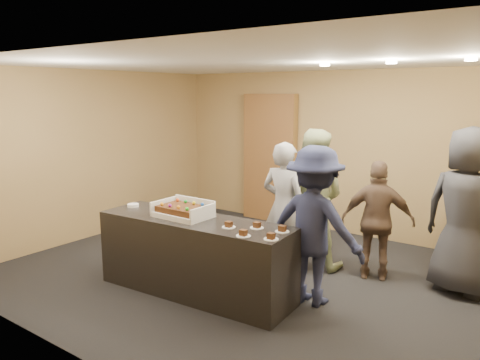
{
  "coord_description": "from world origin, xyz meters",
  "views": [
    {
      "loc": [
        3.36,
        -4.74,
        2.35
      ],
      "look_at": [
        -0.09,
        0.0,
        1.24
      ],
      "focal_mm": 35.0,
      "sensor_mm": 36.0,
      "label": 1
    }
  ],
  "objects": [
    {
      "name": "person_navy_man",
      "position": [
        1.09,
        -0.23,
        0.89
      ],
      "size": [
        1.15,
        0.67,
        1.78
      ],
      "primitive_type": "imported",
      "rotation": [
        0.0,
        0.0,
        3.14
      ],
      "color": "#1F2445",
      "rests_on": "floor"
    },
    {
      "name": "plate_stack",
      "position": [
        -1.18,
        -0.84,
        0.92
      ],
      "size": [
        0.15,
        0.15,
        0.04
      ],
      "primitive_type": "cylinder",
      "color": "white",
      "rests_on": "serving_counter"
    },
    {
      "name": "serving_counter",
      "position": [
        -0.14,
        -0.82,
        0.45
      ],
      "size": [
        2.44,
        0.86,
        0.9
      ],
      "primitive_type": "cube",
      "rotation": [
        0.0,
        0.0,
        0.07
      ],
      "color": "black",
      "rests_on": "floor"
    },
    {
      "name": "sheet_cake",
      "position": [
        -0.33,
        -0.82,
        1.0
      ],
      "size": [
        0.55,
        0.38,
        0.11
      ],
      "color": "#381B0C",
      "rests_on": "cake_box"
    },
    {
      "name": "cake_box",
      "position": [
        -0.33,
        -0.8,
        0.94
      ],
      "size": [
        0.65,
        0.45,
        0.19
      ],
      "color": "white",
      "rests_on": "serving_counter"
    },
    {
      "name": "person_dark_suit",
      "position": [
        2.39,
        1.03,
        0.99
      ],
      "size": [
        1.06,
        0.79,
        1.98
      ],
      "primitive_type": "imported",
      "rotation": [
        0.0,
        0.0,
        2.96
      ],
      "color": "#25262A",
      "rests_on": "floor"
    },
    {
      "name": "slice_e",
      "position": [
        0.98,
        -0.95,
        0.92
      ],
      "size": [
        0.15,
        0.15,
        0.07
      ],
      "color": "white",
      "rests_on": "serving_counter"
    },
    {
      "name": "ceiling_spotlights",
      "position": [
        1.6,
        0.5,
        2.67
      ],
      "size": [
        1.72,
        0.12,
        0.03
      ],
      "color": "#FFEAC6",
      "rests_on": "ceiling"
    },
    {
      "name": "slice_b",
      "position": [
        0.65,
        -0.7,
        0.92
      ],
      "size": [
        0.15,
        0.15,
        0.07
      ],
      "color": "white",
      "rests_on": "serving_counter"
    },
    {
      "name": "slice_c",
      "position": [
        0.69,
        -1.02,
        0.92
      ],
      "size": [
        0.15,
        0.15,
        0.07
      ],
      "color": "white",
      "rests_on": "serving_counter"
    },
    {
      "name": "slice_d",
      "position": [
        0.94,
        -0.66,
        0.92
      ],
      "size": [
        0.15,
        0.15,
        0.07
      ],
      "color": "white",
      "rests_on": "serving_counter"
    },
    {
      "name": "person_brown_extra",
      "position": [
        1.43,
        0.85,
        0.76
      ],
      "size": [
        0.96,
        0.63,
        1.52
      ],
      "primitive_type": "imported",
      "rotation": [
        0.0,
        0.0,
        3.46
      ],
      "color": "brown",
      "rests_on": "floor"
    },
    {
      "name": "person_server_grey",
      "position": [
        0.32,
        0.41,
        0.86
      ],
      "size": [
        0.63,
        0.42,
        1.72
      ],
      "primitive_type": "imported",
      "rotation": [
        0.0,
        0.0,
        3.15
      ],
      "color": "gray",
      "rests_on": "floor"
    },
    {
      "name": "room",
      "position": [
        0.0,
        0.0,
        1.35
      ],
      "size": [
        6.04,
        6.0,
        2.7
      ],
      "color": "black",
      "rests_on": "ground"
    },
    {
      "name": "person_sage_man",
      "position": [
        0.54,
        0.77,
        0.94
      ],
      "size": [
        1.06,
        0.91,
        1.88
      ],
      "primitive_type": "imported",
      "rotation": [
        0.0,
        0.0,
        3.39
      ],
      "color": "#9EAC7B",
      "rests_on": "floor"
    },
    {
      "name": "storage_cabinet",
      "position": [
        -1.17,
        2.41,
        1.16
      ],
      "size": [
        1.05,
        0.15,
        2.32
      ],
      "primitive_type": "cube",
      "color": "brown",
      "rests_on": "floor"
    },
    {
      "name": "slice_a",
      "position": [
        0.38,
        -0.86,
        0.92
      ],
      "size": [
        0.15,
        0.15,
        0.07
      ],
      "color": "white",
      "rests_on": "serving_counter"
    }
  ]
}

